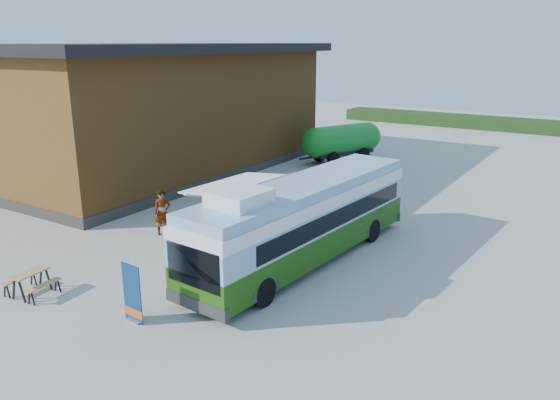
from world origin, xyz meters
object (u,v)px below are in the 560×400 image
Objects in this scene: bus at (304,218)px; picnic_table at (31,278)px; banner at (133,299)px; person_b at (237,197)px; person_a at (162,212)px; slurry_tanker at (342,140)px.

picnic_table is at bearing -125.42° from bus.
picnic_table is (-5.77, -6.92, -1.05)m from bus.
person_b is at bearing 114.08° from banner.
bus is 6.41× the size of banner.
person_b is at bearing 15.95° from person_a.
slurry_tanker reaches higher than picnic_table.
picnic_table is 0.78× the size of person_a.
picnic_table is at bearing -168.36° from banner.
bus reaches higher than picnic_table.
banner is 1.20× the size of picnic_table.
slurry_tanker is (-0.14, 16.73, 0.46)m from person_a.
banner is 23.01m from slurry_tanker.
banner is at bearing 1.53° from picnic_table.
slurry_tanker is at bearing -148.98° from person_b.
person_b is 13.20m from slurry_tanker.
person_b is (1.13, 3.60, -0.03)m from person_a.
bus is at bearing -51.13° from person_a.
person_a is 3.77m from person_b.
person_a is at bearing -170.04° from bus.
person_a is (-4.48, 5.80, 0.21)m from banner.
picnic_table is 6.34m from person_a.
banner is at bearing -108.98° from person_a.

